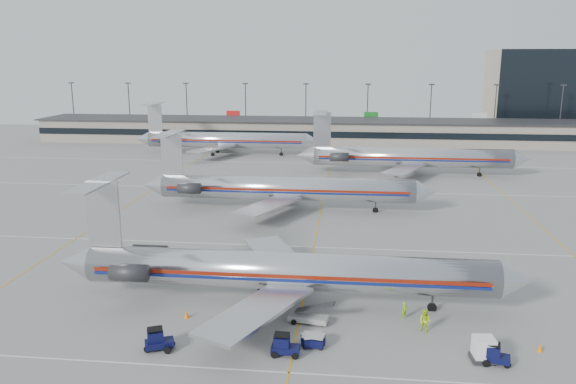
# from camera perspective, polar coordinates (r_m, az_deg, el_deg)

# --- Properties ---
(ground) EXTENTS (260.00, 260.00, 0.00)m
(ground) POSITION_cam_1_polar(r_m,az_deg,el_deg) (58.55, 1.99, -8.77)
(ground) COLOR gray
(ground) RESTS_ON ground
(apron_markings) EXTENTS (160.00, 0.15, 0.02)m
(apron_markings) POSITION_cam_1_polar(r_m,az_deg,el_deg) (67.90, 2.63, -5.60)
(apron_markings) COLOR silver
(apron_markings) RESTS_ON ground
(terminal) EXTENTS (162.00, 17.00, 6.25)m
(terminal) POSITION_cam_1_polar(r_m,az_deg,el_deg) (153.31, 4.77, 6.19)
(terminal) COLOR gray
(terminal) RESTS_ON ground
(light_mast_row) EXTENTS (163.60, 0.40, 15.28)m
(light_mast_row) POSITION_cam_1_polar(r_m,az_deg,el_deg) (166.71, 4.94, 8.63)
(light_mast_row) COLOR #38383D
(light_mast_row) RESTS_ON ground
(distant_building) EXTENTS (30.00, 20.00, 25.00)m
(distant_building) POSITION_cam_1_polar(r_m,az_deg,el_deg) (191.40, 24.25, 9.30)
(distant_building) COLOR tan
(distant_building) RESTS_ON ground
(jet_foreground) EXTENTS (43.44, 25.58, 11.37)m
(jet_foreground) POSITION_cam_1_polar(r_m,az_deg,el_deg) (51.59, -1.01, -7.94)
(jet_foreground) COLOR silver
(jet_foreground) RESTS_ON ground
(jet_second_row) EXTENTS (44.06, 25.94, 11.53)m
(jet_second_row) POSITION_cam_1_polar(r_m,az_deg,el_deg) (83.60, -0.75, 0.41)
(jet_second_row) COLOR silver
(jet_second_row) RESTS_ON ground
(jet_third_row) EXTENTS (44.75, 27.53, 12.24)m
(jet_third_row) POSITION_cam_1_polar(r_m,az_deg,el_deg) (111.63, 11.97, 3.50)
(jet_third_row) COLOR silver
(jet_third_row) RESTS_ON ground
(jet_back_row) EXTENTS (44.37, 27.29, 12.13)m
(jet_back_row) POSITION_cam_1_polar(r_m,az_deg,el_deg) (134.00, -6.61, 5.29)
(jet_back_row) COLOR silver
(jet_back_row) RESTS_ON ground
(tug_left) EXTENTS (2.46, 1.88, 1.79)m
(tug_left) POSITION_cam_1_polar(r_m,az_deg,el_deg) (46.04, -13.11, -14.45)
(tug_left) COLOR #090B34
(tug_left) RESTS_ON ground
(tug_center) EXTENTS (2.18, 1.16, 1.75)m
(tug_center) POSITION_cam_1_polar(r_m,az_deg,el_deg) (44.19, -0.42, -15.35)
(tug_center) COLOR #090B34
(tug_center) RESTS_ON ground
(tug_right) EXTENTS (2.24, 1.49, 1.67)m
(tug_right) POSITION_cam_1_polar(r_m,az_deg,el_deg) (45.71, 20.19, -15.25)
(tug_right) COLOR #090B34
(tug_right) RESTS_ON ground
(cart_inner) EXTENTS (1.95, 1.65, 0.94)m
(cart_inner) POSITION_cam_1_polar(r_m,az_deg,el_deg) (45.65, 2.52, -14.79)
(cart_inner) COLOR #090B34
(cart_inner) RESTS_ON ground
(cart_outer) EXTENTS (1.89, 1.46, 0.97)m
(cart_outer) POSITION_cam_1_polar(r_m,az_deg,el_deg) (45.54, 2.59, -14.84)
(cart_outer) COLOR #090B34
(cart_outer) RESTS_ON ground
(uld_container) EXTENTS (1.93, 1.66, 1.90)m
(uld_container) POSITION_cam_1_polar(r_m,az_deg,el_deg) (45.76, 19.26, -14.86)
(uld_container) COLOR #2D2D30
(uld_container) RESTS_ON ground
(belt_loader) EXTENTS (4.08, 1.81, 2.10)m
(belt_loader) POSITION_cam_1_polar(r_m,az_deg,el_deg) (49.15, 2.18, -12.55)
(belt_loader) COLOR #9C9C9C
(belt_loader) RESTS_ON ground
(ramp_worker_near) EXTENTS (0.66, 0.65, 1.53)m
(ramp_worker_near) POSITION_cam_1_polar(r_m,az_deg,el_deg) (50.81, 11.74, -11.68)
(ramp_worker_near) COLOR #87CE13
(ramp_worker_near) RESTS_ON ground
(ramp_worker_far) EXTENTS (1.21, 1.16, 1.97)m
(ramp_worker_far) POSITION_cam_1_polar(r_m,az_deg,el_deg) (48.78, 13.73, -12.61)
(ramp_worker_far) COLOR #C9F016
(ramp_worker_far) RESTS_ON ground
(cone_right) EXTENTS (0.55, 0.55, 0.63)m
(cone_right) POSITION_cam_1_polar(r_m,az_deg,el_deg) (48.99, 24.22, -14.21)
(cone_right) COLOR orange
(cone_right) RESTS_ON ground
(cone_left) EXTENTS (0.53, 0.53, 0.68)m
(cone_left) POSITION_cam_1_polar(r_m,az_deg,el_deg) (50.88, -10.27, -12.11)
(cone_left) COLOR orange
(cone_left) RESTS_ON ground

